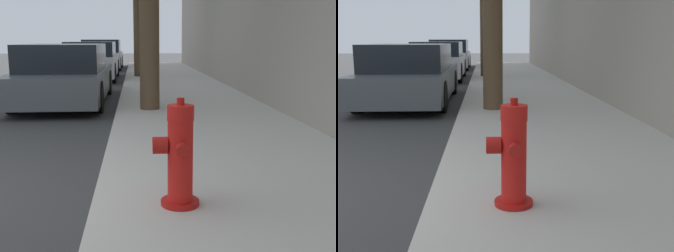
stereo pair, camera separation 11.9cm
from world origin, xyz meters
The scene contains 5 objects.
sidewalk_slab centered at (3.21, 0.00, 0.06)m, with size 2.89×40.00×0.12m.
fire_hydrant centered at (2.45, -0.26, 0.51)m, with size 0.36×0.38×0.83m.
parked_car_near centered at (0.61, 6.01, 0.62)m, with size 1.78×4.46×1.27m.
parked_car_mid centered at (0.62, 11.50, 0.63)m, with size 1.74×4.03×1.29m.
parked_car_far centered at (0.59, 16.74, 0.66)m, with size 1.80×3.98×1.37m.
Camera 1 is at (2.13, -3.30, 1.37)m, focal length 45.00 mm.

